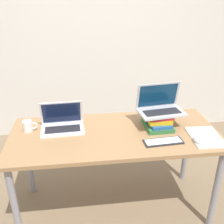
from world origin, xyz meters
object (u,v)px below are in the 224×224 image
book_stack (158,120)px  notepad (205,137)px  wireless_keyboard (163,142)px  laptop_on_books (160,106)px  mug (28,126)px  laptop_left (62,124)px  mouse (198,140)px

book_stack → notepad: (0.31, -0.22, -0.05)m
wireless_keyboard → notepad: (0.34, 0.03, -0.00)m
book_stack → notepad: book_stack is taller
laptop_on_books → notepad: size_ratio=1.16×
book_stack → wireless_keyboard: 0.25m
book_stack → mug: size_ratio=2.46×
laptop_left → mouse: laptop_left is taller
book_stack → notepad: size_ratio=0.86×
laptop_on_books → mug: bearing=178.5°
laptop_left → wireless_keyboard: size_ratio=1.18×
mouse → book_stack: bearing=129.0°
wireless_keyboard → mug: 1.05m
laptop_on_books → notepad: laptop_on_books is taller
mug → notepad: bearing=-11.5°
book_stack → mouse: size_ratio=2.83×
mouse → notepad: bearing=32.1°
laptop_left → mouse: bearing=-18.6°
laptop_left → laptop_on_books: (0.79, -0.03, 0.12)m
laptop_left → mouse: 1.05m
laptop_left → notepad: (1.08, -0.28, -0.04)m
book_stack → mouse: bearing=-51.0°
laptop_left → book_stack: bearing=-4.1°
book_stack → wireless_keyboard: (-0.03, -0.25, -0.05)m
laptop_on_books → book_stack: bearing=-129.1°
mouse → notepad: mouse is taller
book_stack → laptop_on_books: 0.12m
laptop_left → laptop_on_books: size_ratio=0.91×
book_stack → mug: 1.03m
laptop_on_books → mouse: bearing=-55.8°
laptop_left → book_stack: laptop_left is taller
book_stack → wireless_keyboard: book_stack is taller
wireless_keyboard → mouse: 0.25m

